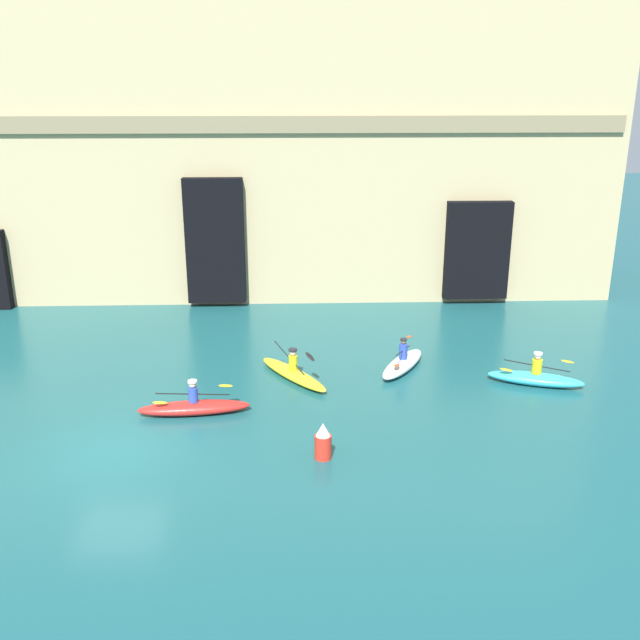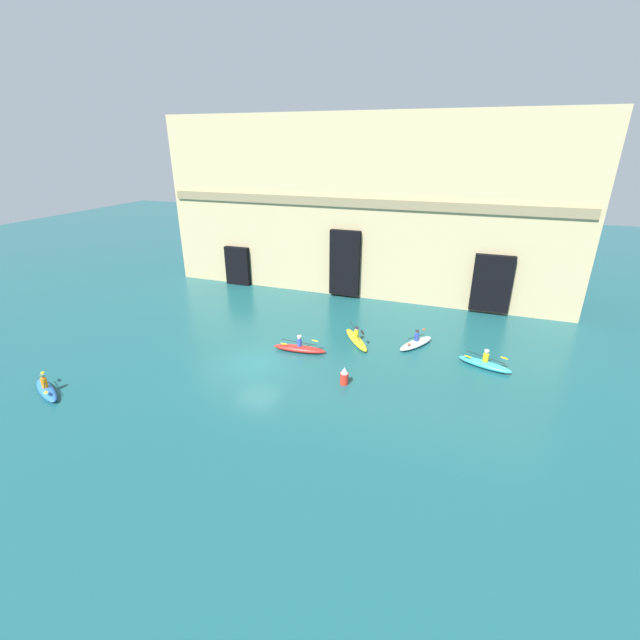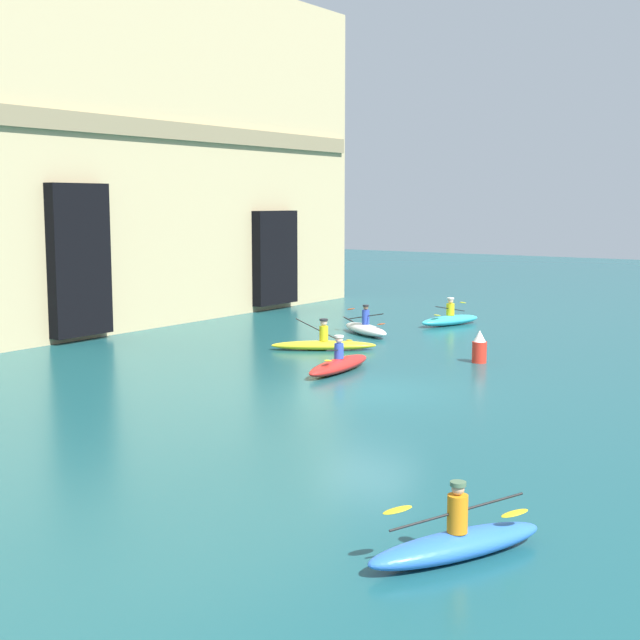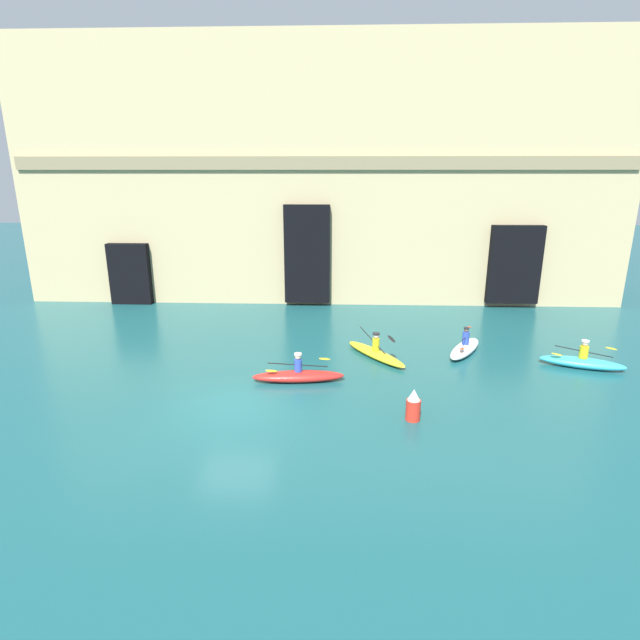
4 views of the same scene
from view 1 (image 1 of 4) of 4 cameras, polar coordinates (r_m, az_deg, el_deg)
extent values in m
plane|color=#195156|center=(20.53, -16.20, -10.09)|extent=(120.00, 120.00, 0.00)
cube|color=tan|center=(35.06, -6.72, 14.60)|extent=(34.25, 7.99, 14.44)
cube|color=#847555|center=(30.99, -7.35, 15.25)|extent=(33.56, 0.24, 0.70)
cube|color=black|center=(31.63, -8.39, 6.28)|extent=(2.55, 0.70, 5.48)
cube|color=black|center=(32.57, 12.43, 5.49)|extent=(2.85, 0.70, 4.34)
ellipsoid|color=white|center=(25.10, 6.63, -3.51)|extent=(2.20, 2.98, 0.40)
cylinder|color=#2D47B7|center=(24.93, 6.67, -2.50)|extent=(0.28, 0.28, 0.55)
sphere|color=#9E704C|center=(24.80, 6.70, -1.71)|extent=(0.19, 0.19, 0.19)
cylinder|color=#232328|center=(24.77, 6.71, -1.56)|extent=(0.23, 0.23, 0.06)
cylinder|color=black|center=(24.92, 6.67, -2.44)|extent=(0.81, 2.02, 0.46)
ellipsoid|color=#D84C19|center=(24.12, 6.16, -3.63)|extent=(0.33, 0.48, 0.13)
ellipsoid|color=#D84C19|center=(25.73, 7.15, -1.33)|extent=(0.33, 0.48, 0.13)
ellipsoid|color=yellow|center=(24.21, -2.16, -4.35)|extent=(2.60, 3.32, 0.32)
cylinder|color=gold|center=(24.05, -2.17, -3.44)|extent=(0.30, 0.30, 0.51)
sphere|color=beige|center=(23.92, -2.18, -2.61)|extent=(0.23, 0.23, 0.23)
cylinder|color=#232328|center=(23.88, -2.18, -2.40)|extent=(0.29, 0.29, 0.06)
cylinder|color=black|center=(24.04, -2.17, -3.38)|extent=(1.29, 1.48, 1.03)
ellipsoid|color=black|center=(24.81, -3.45, -3.79)|extent=(0.41, 0.43, 0.25)
ellipsoid|color=black|center=(23.29, -0.81, -2.95)|extent=(0.41, 0.43, 0.25)
ellipsoid|color=#33B2C6|center=(24.77, 16.86, -4.53)|extent=(3.19, 1.72, 0.41)
cylinder|color=gold|center=(24.60, 16.96, -3.57)|extent=(0.33, 0.33, 0.49)
sphere|color=beige|center=(24.48, 17.04, -2.79)|extent=(0.23, 0.23, 0.23)
cylinder|color=silver|center=(24.44, 17.06, -2.58)|extent=(0.29, 0.29, 0.06)
cylinder|color=black|center=(24.60, 16.96, -3.52)|extent=(2.19, 0.25, 0.42)
ellipsoid|color=yellow|center=(24.45, 14.69, -3.88)|extent=(0.46, 0.22, 0.12)
ellipsoid|color=yellow|center=(24.78, 19.20, -3.16)|extent=(0.46, 0.22, 0.12)
ellipsoid|color=red|center=(22.05, -10.05, -6.93)|extent=(3.42, 1.02, 0.41)
cylinder|color=#2D47B7|center=(21.87, -10.11, -5.91)|extent=(0.28, 0.28, 0.46)
sphere|color=beige|center=(21.73, -10.16, -5.09)|extent=(0.23, 0.23, 0.23)
cylinder|color=silver|center=(21.69, -10.17, -4.86)|extent=(0.28, 0.28, 0.06)
cylinder|color=black|center=(21.86, -10.11, -5.86)|extent=(2.16, 0.60, 0.37)
ellipsoid|color=yellow|center=(21.85, -12.68, -6.47)|extent=(0.47, 0.29, 0.11)
ellipsoid|color=yellow|center=(21.91, -7.56, -5.23)|extent=(0.47, 0.29, 0.11)
cylinder|color=red|center=(19.29, 0.24, -10.10)|extent=(0.46, 0.46, 0.67)
cone|color=white|center=(19.05, 0.24, -8.75)|extent=(0.39, 0.39, 0.36)
camera|label=2|loc=(7.41, 116.44, 14.13)|focal=24.00mm
camera|label=3|loc=(25.89, -77.22, -6.45)|focal=50.00mm
camera|label=4|loc=(3.91, -27.74, -17.96)|focal=28.00mm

